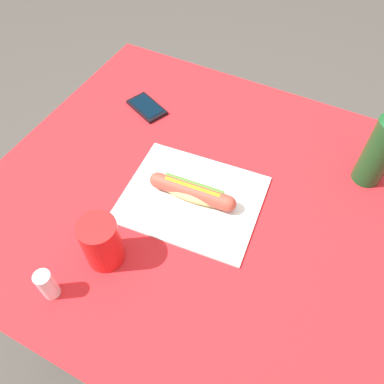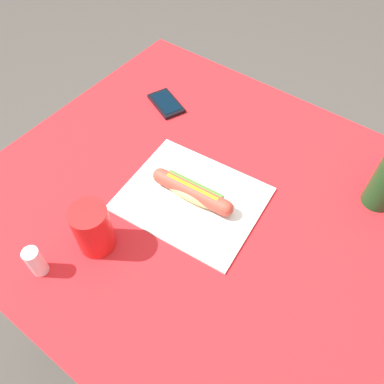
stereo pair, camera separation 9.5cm
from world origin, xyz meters
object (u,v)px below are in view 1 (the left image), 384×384
hot_dog (192,192)px  cell_phone (147,107)px  salt_shaker (47,285)px  soda_bottle (381,148)px  drinking_cup (102,242)px

hot_dog → cell_phone: (-0.28, 0.24, -0.02)m
hot_dog → salt_shaker: size_ratio=2.86×
soda_bottle → drinking_cup: size_ratio=1.97×
drinking_cup → cell_phone: bearing=110.9°
drinking_cup → hot_dog: bearing=67.0°
cell_phone → soda_bottle: (0.66, 0.03, 0.11)m
hot_dog → cell_phone: size_ratio=1.63×
cell_phone → soda_bottle: 0.67m
hot_dog → salt_shaker: (-0.15, -0.36, 0.01)m
hot_dog → drinking_cup: (-0.10, -0.23, 0.03)m
salt_shaker → soda_bottle: bearing=50.0°
hot_dog → soda_bottle: bearing=35.9°
drinking_cup → salt_shaker: size_ratio=1.59×
drinking_cup → salt_shaker: 0.14m
hot_dog → soda_bottle: soda_bottle is taller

